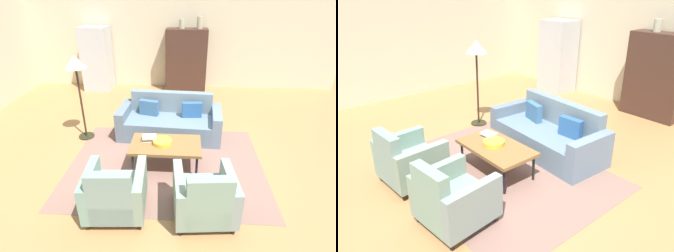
# 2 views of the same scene
# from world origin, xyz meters

# --- Properties ---
(ground_plane) EXTENTS (11.36, 11.36, 0.00)m
(ground_plane) POSITION_xyz_m (0.00, 0.00, 0.00)
(ground_plane) COLOR #AB7948
(wall_back) EXTENTS (9.46, 0.12, 2.80)m
(wall_back) POSITION_xyz_m (0.00, 4.29, 1.40)
(wall_back) COLOR beige
(wall_back) RESTS_ON ground
(wall_left) EXTENTS (0.12, 8.58, 2.80)m
(wall_left) POSITION_xyz_m (-4.73, 0.00, 1.40)
(wall_left) COLOR beige
(wall_left) RESTS_ON ground
(area_rug) EXTENTS (3.40, 2.60, 0.01)m
(area_rug) POSITION_xyz_m (-0.17, -0.11, 0.00)
(area_rug) COLOR #856256
(area_rug) RESTS_ON ground
(couch) EXTENTS (2.15, 1.01, 0.86)m
(couch) POSITION_xyz_m (-0.17, 1.03, 0.29)
(couch) COLOR slate
(couch) RESTS_ON ground
(coffee_table) EXTENTS (1.20, 0.70, 0.46)m
(coffee_table) POSITION_xyz_m (-0.17, -0.16, 0.42)
(coffee_table) COLOR black
(coffee_table) RESTS_ON ground
(armchair_left) EXTENTS (0.85, 0.85, 0.88)m
(armchair_left) POSITION_xyz_m (-0.77, -1.32, 0.34)
(armchair_left) COLOR #3D2B18
(armchair_left) RESTS_ON ground
(armchair_right) EXTENTS (0.87, 0.87, 0.88)m
(armchair_right) POSITION_xyz_m (0.43, -1.32, 0.34)
(armchair_right) COLOR #2F2919
(armchair_right) RESTS_ON ground
(fruit_bowl) EXTENTS (0.33, 0.33, 0.07)m
(fruit_bowl) POSITION_xyz_m (-0.23, -0.16, 0.49)
(fruit_bowl) COLOR gold
(fruit_bowl) RESTS_ON coffee_table
(book_stack) EXTENTS (0.28, 0.20, 0.09)m
(book_stack) POSITION_xyz_m (-0.46, -0.07, 0.50)
(book_stack) COLOR beige
(book_stack) RESTS_ON coffee_table
(cabinet) EXTENTS (1.20, 0.51, 1.80)m
(cabinet) POSITION_xyz_m (0.13, 3.95, 0.90)
(cabinet) COLOR #3E271E
(cabinet) RESTS_ON ground
(vase_tall) EXTENTS (0.16, 0.16, 0.25)m
(vase_tall) POSITION_xyz_m (-0.02, 3.94, 1.93)
(vase_tall) COLOR #B1B092
(vase_tall) RESTS_ON cabinet
(refrigerator) EXTENTS (0.80, 0.73, 1.85)m
(refrigerator) POSITION_xyz_m (-2.55, 3.84, 0.93)
(refrigerator) COLOR #B7BABF
(refrigerator) RESTS_ON ground
(floor_lamp) EXTENTS (0.40, 0.40, 1.72)m
(floor_lamp) POSITION_xyz_m (-1.93, 0.77, 1.44)
(floor_lamp) COLOR black
(floor_lamp) RESTS_ON ground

